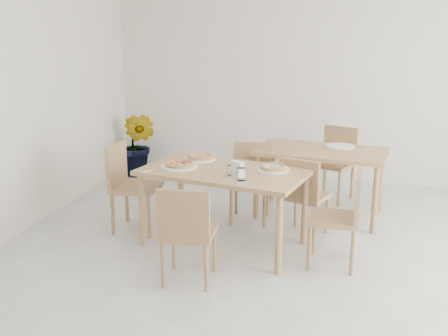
% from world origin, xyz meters
% --- Properties ---
extents(main_table, '(1.65, 1.15, 0.75)m').
position_xyz_m(main_table, '(-0.92, 1.01, 0.67)').
color(main_table, tan).
rests_on(main_table, ground).
extents(chair_south, '(0.44, 0.44, 0.83)m').
position_xyz_m(chair_south, '(-1.02, 0.17, 0.48)').
color(chair_south, '#AA8355').
rests_on(chair_south, ground).
extents(chair_north, '(0.43, 0.43, 0.83)m').
position_xyz_m(chair_north, '(-0.81, 1.81, 0.48)').
color(chair_north, '#AA8355').
rests_on(chair_north, ground).
extents(chair_west, '(0.46, 0.46, 0.90)m').
position_xyz_m(chair_west, '(-1.96, 1.19, 0.52)').
color(chair_west, '#AA8355').
rests_on(chair_west, ground).
extents(chair_east, '(0.43, 0.43, 0.85)m').
position_xyz_m(chair_east, '(0.18, 0.83, 0.49)').
color(chair_east, '#AA8355').
rests_on(chair_east, ground).
extents(plate_margherita, '(0.30, 0.30, 0.02)m').
position_xyz_m(plate_margherita, '(-1.24, 1.33, 0.76)').
color(plate_margherita, white).
rests_on(plate_margherita, main_table).
extents(plate_mushroom, '(0.31, 0.31, 0.02)m').
position_xyz_m(plate_mushroom, '(-0.48, 1.10, 0.76)').
color(plate_mushroom, white).
rests_on(plate_mushroom, main_table).
extents(plate_pepperoni, '(0.35, 0.35, 0.02)m').
position_xyz_m(plate_pepperoni, '(-1.35, 1.00, 0.76)').
color(plate_pepperoni, white).
rests_on(plate_pepperoni, main_table).
extents(pizza_margherita, '(0.31, 0.31, 0.03)m').
position_xyz_m(pizza_margherita, '(-1.24, 1.33, 0.78)').
color(pizza_margherita, tan).
rests_on(pizza_margherita, plate_margherita).
extents(pizza_mushroom, '(0.30, 0.30, 0.03)m').
position_xyz_m(pizza_mushroom, '(-0.48, 1.10, 0.78)').
color(pizza_mushroom, tan).
rests_on(pizza_mushroom, plate_mushroom).
extents(pizza_pepperoni, '(0.28, 0.28, 0.03)m').
position_xyz_m(pizza_pepperoni, '(-1.35, 1.00, 0.78)').
color(pizza_pepperoni, tan).
rests_on(pizza_pepperoni, plate_pepperoni).
extents(tumbler_a, '(0.08, 0.08, 0.11)m').
position_xyz_m(tumbler_a, '(-0.69, 0.72, 0.80)').
color(tumbler_a, white).
rests_on(tumbler_a, main_table).
extents(tumbler_b, '(0.07, 0.07, 0.09)m').
position_xyz_m(tumbler_b, '(-0.82, 0.85, 0.79)').
color(tumbler_b, white).
rests_on(tumbler_b, main_table).
extents(napkin_holder, '(0.14, 0.11, 0.14)m').
position_xyz_m(napkin_holder, '(-0.75, 0.81, 0.82)').
color(napkin_holder, silver).
rests_on(napkin_holder, main_table).
extents(fork_a, '(0.12, 0.18, 0.01)m').
position_xyz_m(fork_a, '(-1.59, 0.84, 0.75)').
color(fork_a, silver).
rests_on(fork_a, main_table).
extents(fork_b, '(0.03, 0.17, 0.01)m').
position_xyz_m(fork_b, '(-0.85, 0.72, 0.75)').
color(fork_b, silver).
rests_on(fork_b, main_table).
extents(second_table, '(1.47, 0.95, 0.75)m').
position_xyz_m(second_table, '(-0.10, 2.06, 0.66)').
color(second_table, '#AA8355').
rests_on(second_table, ground).
extents(chair_back_s, '(0.51, 0.51, 0.82)m').
position_xyz_m(chair_back_s, '(-0.22, 1.37, 0.48)').
color(chair_back_s, '#AA8355').
rests_on(chair_back_s, ground).
extents(chair_back_n, '(0.56, 0.56, 0.87)m').
position_xyz_m(chair_back_n, '(0.05, 2.75, 0.50)').
color(chair_back_n, '#AA8355').
rests_on(chair_back_n, ground).
extents(plate_empty, '(0.31, 0.31, 0.02)m').
position_xyz_m(plate_empty, '(0.10, 2.25, 0.76)').
color(plate_empty, white).
rests_on(plate_empty, second_table).
extents(potted_plant, '(0.57, 0.50, 0.90)m').
position_xyz_m(potted_plant, '(-2.65, 3.10, 0.45)').
color(potted_plant, '#30631D').
rests_on(potted_plant, ground).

